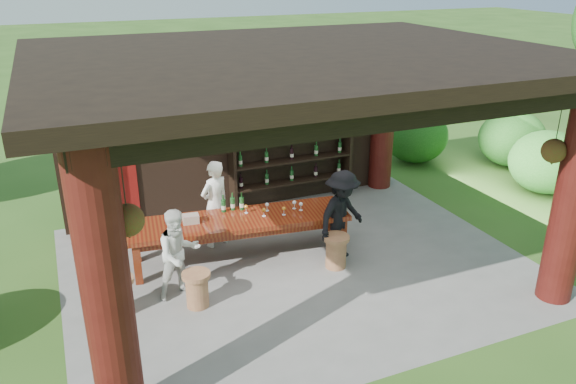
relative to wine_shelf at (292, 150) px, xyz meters
name	(u,v)px	position (x,y,z in m)	size (l,w,h in m)	color
ground	(297,264)	(-0.96, -2.45, -1.15)	(90.00, 90.00, 0.00)	#2D5119
pavilion	(287,135)	(-0.97, -2.02, 0.98)	(7.50, 6.00, 3.60)	slate
wine_shelf	(292,150)	(0.00, 0.00, 0.00)	(2.60, 0.40, 2.29)	black
tasting_table	(240,224)	(-1.76, -1.87, -0.51)	(3.72, 1.37, 0.75)	#5B170D
stool_near_left	(197,288)	(-2.79, -3.00, -0.86)	(0.41, 0.41, 0.55)	brown
stool_near_right	(336,251)	(-0.41, -2.78, -0.85)	(0.43, 0.43, 0.56)	brown
stool_far_left	(121,294)	(-3.84, -2.73, -0.85)	(0.42, 0.42, 0.56)	brown
host	(215,204)	(-1.99, -1.23, -0.36)	(0.57, 0.38, 1.57)	white
guest_woman	(179,254)	(-2.94, -2.61, -0.45)	(0.68, 0.53, 1.39)	silver
guest_man	(342,215)	(-0.18, -2.51, -0.37)	(1.01, 0.58, 1.56)	black
table_bottles	(233,202)	(-1.76, -1.54, -0.24)	(0.40, 0.13, 0.31)	#194C1E
table_glasses	(276,208)	(-1.11, -1.91, -0.32)	(0.96, 0.38, 0.15)	silver
napkin_basket	(191,219)	(-2.54, -1.75, -0.33)	(0.26, 0.18, 0.14)	#BF6672
shrubs	(371,209)	(0.67, -2.05, -0.59)	(18.06, 8.84, 1.36)	#194C14
trees	(449,40)	(2.47, -1.45, 2.22)	(21.07, 11.15, 4.80)	#3F2819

